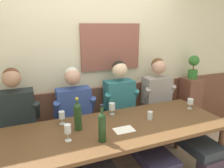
% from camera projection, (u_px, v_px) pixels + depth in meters
% --- Properties ---
extents(room_wall_back, '(6.80, 0.12, 2.80)m').
position_uv_depth(room_wall_back, '(91.00, 55.00, 2.93)').
color(room_wall_back, beige).
rests_on(room_wall_back, ground).
extents(wood_wainscot_panel, '(6.80, 0.03, 0.93)m').
position_uv_depth(wood_wainscot_panel, '(93.00, 118.00, 3.14)').
color(wood_wainscot_panel, brown).
rests_on(wood_wainscot_panel, ground).
extents(wall_bench, '(2.73, 0.42, 0.94)m').
position_uv_depth(wall_bench, '(98.00, 135.00, 3.00)').
color(wall_bench, brown).
rests_on(wall_bench, ground).
extents(dining_table, '(2.43, 0.88, 0.75)m').
position_uv_depth(dining_table, '(118.00, 133.00, 2.27)').
color(dining_table, brown).
rests_on(dining_table, ground).
extents(person_center_right_seat, '(0.53, 1.30, 1.34)m').
position_uv_depth(person_center_right_seat, '(17.00, 139.00, 2.21)').
color(person_center_right_seat, '#30262F').
rests_on(person_center_right_seat, ground).
extents(person_right_seat, '(0.54, 1.30, 1.30)m').
position_uv_depth(person_right_seat, '(82.00, 130.00, 2.45)').
color(person_right_seat, '#242B37').
rests_on(person_right_seat, ground).
extents(person_left_seat, '(0.51, 1.30, 1.34)m').
position_uv_depth(person_left_seat, '(130.00, 117.00, 2.71)').
color(person_left_seat, '#282B37').
rests_on(person_left_seat, ground).
extents(person_center_left_seat, '(0.52, 1.30, 1.34)m').
position_uv_depth(person_center_left_seat, '(170.00, 111.00, 2.93)').
color(person_center_left_seat, '#36293B').
rests_on(person_center_left_seat, ground).
extents(wine_bottle_green_tall, '(0.08, 0.08, 0.35)m').
position_uv_depth(wine_bottle_green_tall, '(78.00, 116.00, 2.15)').
color(wine_bottle_green_tall, '#213D1C').
rests_on(wine_bottle_green_tall, dining_table).
extents(wine_bottle_amber_mid, '(0.07, 0.07, 0.37)m').
position_uv_depth(wine_bottle_amber_mid, '(102.00, 126.00, 1.93)').
color(wine_bottle_amber_mid, '#1D381B').
rests_on(wine_bottle_amber_mid, dining_table).
extents(wine_glass_mid_left, '(0.08, 0.08, 0.14)m').
position_uv_depth(wine_glass_mid_left, '(112.00, 107.00, 2.54)').
color(wine_glass_mid_left, silver).
rests_on(wine_glass_mid_left, dining_table).
extents(wine_glass_center_front, '(0.06, 0.06, 0.17)m').
position_uv_depth(wine_glass_center_front, '(68.00, 130.00, 1.95)').
color(wine_glass_center_front, silver).
rests_on(wine_glass_center_front, dining_table).
extents(wine_glass_mid_right, '(0.06, 0.06, 0.15)m').
position_uv_depth(wine_glass_mid_right, '(62.00, 116.00, 2.29)').
color(wine_glass_mid_right, silver).
rests_on(wine_glass_mid_right, dining_table).
extents(wine_glass_near_bucket, '(0.07, 0.07, 0.13)m').
position_uv_depth(wine_glass_near_bucket, '(190.00, 102.00, 2.72)').
color(wine_glass_near_bucket, silver).
rests_on(wine_glass_near_bucket, dining_table).
extents(water_tumbler_center, '(0.06, 0.06, 0.10)m').
position_uv_depth(water_tumbler_center, '(150.00, 116.00, 2.41)').
color(water_tumbler_center, silver).
rests_on(water_tumbler_center, dining_table).
extents(tasting_sheet_left_guest, '(0.21, 0.15, 0.00)m').
position_uv_depth(tasting_sheet_left_guest, '(124.00, 130.00, 2.18)').
color(tasting_sheet_left_guest, white).
rests_on(tasting_sheet_left_guest, dining_table).
extents(corner_pedestal, '(0.28, 0.28, 0.96)m').
position_uv_depth(corner_pedestal, '(189.00, 105.00, 3.59)').
color(corner_pedestal, brown).
rests_on(corner_pedestal, ground).
extents(potted_plant, '(0.17, 0.17, 0.38)m').
position_uv_depth(potted_plant, '(193.00, 66.00, 3.40)').
color(potted_plant, '#2E6F2B').
rests_on(potted_plant, corner_pedestal).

